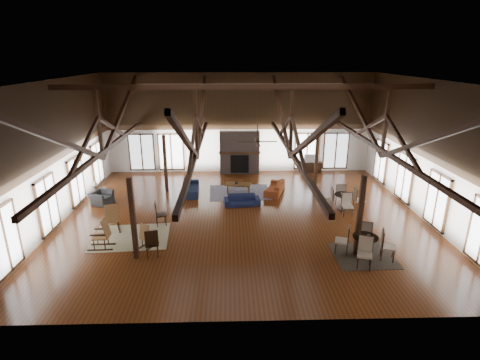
{
  "coord_description": "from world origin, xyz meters",
  "views": [
    {
      "loc": [
        -0.6,
        -15.54,
        6.99
      ],
      "look_at": [
        -0.13,
        1.0,
        1.42
      ],
      "focal_mm": 28.0,
      "sensor_mm": 36.0,
      "label": 1
    }
  ],
  "objects_px": {
    "sofa_navy_left": "(191,188)",
    "tv_console": "(311,167)",
    "armchair": "(101,198)",
    "sofa_orange": "(275,187)",
    "cafe_table_far": "(343,199)",
    "cafe_table_near": "(365,242)",
    "coffee_table": "(238,185)",
    "sofa_navy_front": "(242,200)"
  },
  "relations": [
    {
      "from": "tv_console",
      "to": "sofa_navy_left",
      "type": "bearing_deg",
      "value": -153.24
    },
    {
      "from": "sofa_navy_front",
      "to": "sofa_navy_left",
      "type": "height_order",
      "value": "sofa_navy_left"
    },
    {
      "from": "sofa_navy_left",
      "to": "tv_console",
      "type": "relative_size",
      "value": 1.65
    },
    {
      "from": "armchair",
      "to": "cafe_table_near",
      "type": "distance_m",
      "value": 12.39
    },
    {
      "from": "sofa_navy_left",
      "to": "sofa_orange",
      "type": "bearing_deg",
      "value": -94.26
    },
    {
      "from": "coffee_table",
      "to": "cafe_table_far",
      "type": "height_order",
      "value": "cafe_table_far"
    },
    {
      "from": "cafe_table_far",
      "to": "cafe_table_near",
      "type": "bearing_deg",
      "value": -96.49
    },
    {
      "from": "cafe_table_near",
      "to": "tv_console",
      "type": "height_order",
      "value": "cafe_table_near"
    },
    {
      "from": "armchair",
      "to": "sofa_navy_front",
      "type": "bearing_deg",
      "value": -73.47
    },
    {
      "from": "tv_console",
      "to": "coffee_table",
      "type": "bearing_deg",
      "value": -141.7
    },
    {
      "from": "cafe_table_near",
      "to": "sofa_navy_front",
      "type": "bearing_deg",
      "value": 130.51
    },
    {
      "from": "coffee_table",
      "to": "armchair",
      "type": "distance_m",
      "value": 6.89
    },
    {
      "from": "tv_console",
      "to": "sofa_orange",
      "type": "bearing_deg",
      "value": -126.23
    },
    {
      "from": "tv_console",
      "to": "armchair",
      "type": "bearing_deg",
      "value": -156.34
    },
    {
      "from": "sofa_orange",
      "to": "tv_console",
      "type": "height_order",
      "value": "tv_console"
    },
    {
      "from": "armchair",
      "to": "cafe_table_near",
      "type": "bearing_deg",
      "value": -96.05
    },
    {
      "from": "cafe_table_far",
      "to": "sofa_navy_left",
      "type": "bearing_deg",
      "value": 162.06
    },
    {
      "from": "sofa_navy_left",
      "to": "tv_console",
      "type": "bearing_deg",
      "value": -66.55
    },
    {
      "from": "sofa_navy_left",
      "to": "armchair",
      "type": "relative_size",
      "value": 2.14
    },
    {
      "from": "sofa_navy_front",
      "to": "armchair",
      "type": "bearing_deg",
      "value": 171.3
    },
    {
      "from": "sofa_navy_left",
      "to": "cafe_table_near",
      "type": "distance_m",
      "value": 9.68
    },
    {
      "from": "sofa_navy_left",
      "to": "cafe_table_near",
      "type": "relative_size",
      "value": 0.97
    },
    {
      "from": "coffee_table",
      "to": "cafe_table_near",
      "type": "height_order",
      "value": "cafe_table_near"
    },
    {
      "from": "sofa_navy_front",
      "to": "cafe_table_near",
      "type": "xyz_separation_m",
      "value": [
        4.27,
        -4.99,
        0.3
      ]
    },
    {
      "from": "coffee_table",
      "to": "sofa_orange",
      "type": "bearing_deg",
      "value": 9.13
    },
    {
      "from": "cafe_table_far",
      "to": "sofa_navy_front",
      "type": "bearing_deg",
      "value": 172.31
    },
    {
      "from": "sofa_navy_front",
      "to": "tv_console",
      "type": "bearing_deg",
      "value": 44.5
    },
    {
      "from": "sofa_navy_left",
      "to": "cafe_table_far",
      "type": "relative_size",
      "value": 1.05
    },
    {
      "from": "armchair",
      "to": "cafe_table_far",
      "type": "distance_m",
      "value": 11.71
    },
    {
      "from": "coffee_table",
      "to": "sofa_navy_left",
      "type": "bearing_deg",
      "value": -171.54
    },
    {
      "from": "cafe_table_far",
      "to": "tv_console",
      "type": "height_order",
      "value": "cafe_table_far"
    },
    {
      "from": "armchair",
      "to": "cafe_table_near",
      "type": "xyz_separation_m",
      "value": [
        11.17,
        -5.37,
        0.23
      ]
    },
    {
      "from": "sofa_orange",
      "to": "cafe_table_far",
      "type": "relative_size",
      "value": 0.99
    },
    {
      "from": "coffee_table",
      "to": "tv_console",
      "type": "relative_size",
      "value": 1.13
    },
    {
      "from": "sofa_orange",
      "to": "cafe_table_near",
      "type": "xyz_separation_m",
      "value": [
        2.48,
        -6.68,
        0.26
      ]
    },
    {
      "from": "sofa_orange",
      "to": "tv_console",
      "type": "distance_m",
      "value": 4.55
    },
    {
      "from": "sofa_navy_front",
      "to": "cafe_table_near",
      "type": "bearing_deg",
      "value": -55.09
    },
    {
      "from": "sofa_orange",
      "to": "tv_console",
      "type": "relative_size",
      "value": 1.57
    },
    {
      "from": "sofa_navy_front",
      "to": "armchair",
      "type": "xyz_separation_m",
      "value": [
        -6.9,
        0.37,
        0.06
      ]
    },
    {
      "from": "sofa_navy_left",
      "to": "tv_console",
      "type": "xyz_separation_m",
      "value": [
        7.14,
        3.6,
        0.01
      ]
    },
    {
      "from": "sofa_navy_left",
      "to": "coffee_table",
      "type": "height_order",
      "value": "sofa_navy_left"
    },
    {
      "from": "sofa_navy_left",
      "to": "tv_console",
      "type": "distance_m",
      "value": 8.0
    }
  ]
}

